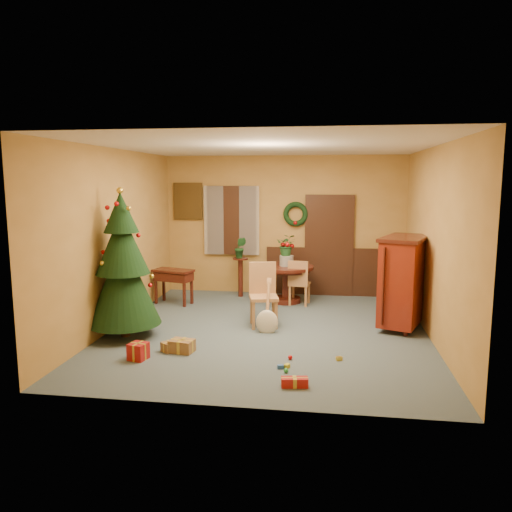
% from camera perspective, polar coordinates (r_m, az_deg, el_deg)
% --- Properties ---
extents(room_envelope, '(5.50, 5.50, 5.50)m').
position_cam_1_polar(room_envelope, '(10.47, 4.28, 1.63)').
color(room_envelope, '#3C4C57').
rests_on(room_envelope, ground).
extents(dining_table, '(1.06, 1.06, 0.73)m').
position_cam_1_polar(dining_table, '(9.83, 3.49, -2.38)').
color(dining_table, black).
rests_on(dining_table, floor).
extents(urn, '(0.28, 0.28, 0.20)m').
position_cam_1_polar(urn, '(9.78, 3.51, -0.54)').
color(urn, slate).
rests_on(urn, dining_table).
extents(centerpiece_plant, '(0.38, 0.33, 0.42)m').
position_cam_1_polar(centerpiece_plant, '(9.73, 3.53, 1.27)').
color(centerpiece_plant, '#1E4C23').
rests_on(centerpiece_plant, urn).
extents(chair_near, '(0.54, 0.54, 1.04)m').
position_cam_1_polar(chair_near, '(8.28, 0.82, -4.13)').
color(chair_near, '#945F3B').
rests_on(chair_near, floor).
extents(chair_far, '(0.43, 0.43, 0.88)m').
position_cam_1_polar(chair_far, '(9.61, 4.92, -2.89)').
color(chair_far, '#945F3B').
rests_on(chair_far, floor).
extents(guitar, '(0.35, 0.54, 0.81)m').
position_cam_1_polar(guitar, '(7.88, 1.27, -5.88)').
color(guitar, beige).
rests_on(guitar, floor).
extents(plant_stand, '(0.31, 0.31, 0.81)m').
position_cam_1_polar(plant_stand, '(10.31, -1.78, -1.90)').
color(plant_stand, black).
rests_on(plant_stand, floor).
extents(stand_plant, '(0.24, 0.20, 0.43)m').
position_cam_1_polar(stand_plant, '(10.23, -1.80, 0.97)').
color(stand_plant, '#19471E').
rests_on(stand_plant, plant_stand).
extents(christmas_tree, '(1.11, 1.11, 2.29)m').
position_cam_1_polar(christmas_tree, '(7.84, -14.96, -1.22)').
color(christmas_tree, '#382111').
rests_on(christmas_tree, floor).
extents(writing_desk, '(0.84, 0.57, 0.68)m').
position_cam_1_polar(writing_desk, '(9.83, -9.41, -2.49)').
color(writing_desk, black).
rests_on(writing_desk, floor).
extents(sideboard, '(1.00, 1.31, 1.50)m').
position_cam_1_polar(sideboard, '(8.43, 16.49, -2.56)').
color(sideboard, '#561009').
rests_on(sideboard, floor).
extents(gift_a, '(0.36, 0.29, 0.18)m').
position_cam_1_polar(gift_a, '(7.19, -8.46, -10.12)').
color(gift_a, brown).
rests_on(gift_a, floor).
extents(gift_b, '(0.27, 0.27, 0.23)m').
position_cam_1_polar(gift_b, '(7.01, -13.30, -10.55)').
color(gift_b, maroon).
rests_on(gift_b, floor).
extents(gift_c, '(0.29, 0.30, 0.14)m').
position_cam_1_polar(gift_c, '(7.27, -9.69, -10.11)').
color(gift_c, brown).
rests_on(gift_c, floor).
extents(gift_d, '(0.33, 0.17, 0.11)m').
position_cam_1_polar(gift_d, '(6.02, 4.43, -14.18)').
color(gift_d, maroon).
rests_on(gift_d, floor).
extents(toy_a, '(0.09, 0.07, 0.05)m').
position_cam_1_polar(toy_a, '(6.55, 2.82, -12.53)').
color(toy_a, '#2551A3').
rests_on(toy_a, floor).
extents(toy_b, '(0.06, 0.06, 0.06)m').
position_cam_1_polar(toy_b, '(6.42, 3.45, -12.93)').
color(toy_b, green).
rests_on(toy_b, floor).
extents(toy_c, '(0.08, 0.09, 0.05)m').
position_cam_1_polar(toy_c, '(6.58, 3.56, -12.44)').
color(toy_c, gold).
rests_on(toy_c, floor).
extents(toy_d, '(0.06, 0.06, 0.06)m').
position_cam_1_polar(toy_d, '(6.86, 3.93, -11.49)').
color(toy_d, '#BB0C0D').
rests_on(toy_d, floor).
extents(toy_e, '(0.09, 0.08, 0.05)m').
position_cam_1_polar(toy_e, '(6.91, 9.47, -11.48)').
color(toy_e, gold).
rests_on(toy_e, floor).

